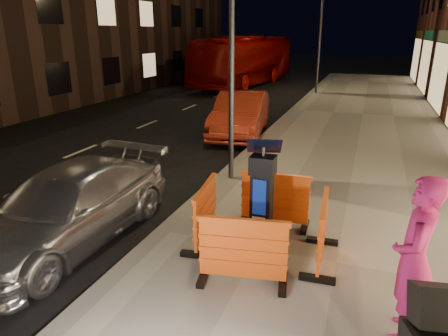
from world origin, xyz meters
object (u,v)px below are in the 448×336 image
(car_red, at_px, (240,134))
(barrier_bldgside, at_px, (322,232))
(parking_kiosk, at_px, (262,199))
(barrier_front, at_px, (243,251))
(man, at_px, (414,260))
(barrier_back, at_px, (275,200))
(barrier_kerbside, at_px, (206,213))
(bus_doubledecker, at_px, (245,85))
(car_silver, at_px, (73,239))

(car_red, bearing_deg, barrier_bldgside, -72.77)
(parking_kiosk, relative_size, barrier_bldgside, 1.40)
(barrier_front, xyz_separation_m, man, (2.05, -0.31, 0.49))
(parking_kiosk, height_order, barrier_back, parking_kiosk)
(barrier_kerbside, xyz_separation_m, bus_doubledecker, (-5.87, 21.31, -0.65))
(parking_kiosk, relative_size, bus_doubledecker, 0.15)
(barrier_bldgside, xyz_separation_m, car_red, (-3.76, 7.73, -0.65))
(man, bearing_deg, barrier_kerbside, -104.13)
(barrier_back, distance_m, barrier_bldgside, 1.34)
(car_silver, distance_m, man, 5.50)
(parking_kiosk, relative_size, barrier_back, 1.40)
(barrier_bldgside, bearing_deg, man, -142.10)
(barrier_front, bearing_deg, barrier_bldgside, 34.71)
(barrier_kerbside, bearing_deg, man, -120.05)
(barrier_back, bearing_deg, car_silver, -157.62)
(barrier_kerbside, bearing_deg, car_red, 6.24)
(barrier_back, distance_m, car_red, 7.37)
(barrier_front, xyz_separation_m, barrier_kerbside, (-0.95, 0.95, 0.00))
(man, bearing_deg, parking_kiosk, -112.91)
(parking_kiosk, xyz_separation_m, bus_doubledecker, (-6.82, 21.31, -1.04))
(barrier_bldgside, relative_size, man, 0.65)
(barrier_front, bearing_deg, car_red, 97.65)
(car_silver, bearing_deg, barrier_front, -4.50)
(barrier_front, bearing_deg, barrier_back, 79.71)
(barrier_front, bearing_deg, man, -18.86)
(barrier_back, xyz_separation_m, bus_doubledecker, (-6.82, 20.36, -0.65))
(car_silver, xyz_separation_m, car_red, (0.47, 8.29, 0.00))
(parking_kiosk, height_order, barrier_kerbside, parking_kiosk)
(parking_kiosk, xyz_separation_m, barrier_bldgside, (0.95, 0.00, -0.39))
(car_red, bearing_deg, parking_kiosk, -78.73)
(barrier_back, height_order, man, man)
(barrier_bldgside, xyz_separation_m, car_silver, (-4.23, -0.56, -0.65))
(barrier_back, height_order, barrier_kerbside, same)
(barrier_bldgside, distance_m, car_silver, 4.32)
(parking_kiosk, xyz_separation_m, car_red, (-2.81, 7.73, -1.04))
(barrier_bldgside, distance_m, car_red, 8.62)
(parking_kiosk, bearing_deg, barrier_back, 84.71)
(barrier_front, height_order, man, man)
(bus_doubledecker, bearing_deg, barrier_kerbside, -68.59)
(barrier_bldgside, bearing_deg, parking_kiosk, 86.71)
(barrier_front, bearing_deg, parking_kiosk, 79.71)
(barrier_bldgside, distance_m, man, 1.74)
(barrier_front, distance_m, barrier_back, 1.90)
(bus_doubledecker, xyz_separation_m, man, (8.87, -22.57, 1.13))
(car_red, height_order, bus_doubledecker, bus_doubledecker)
(barrier_kerbside, distance_m, bus_doubledecker, 22.11)
(parking_kiosk, height_order, car_silver, parking_kiosk)
(car_red, height_order, man, man)
(car_red, bearing_deg, barrier_back, -76.20)
(barrier_kerbside, xyz_separation_m, car_silver, (-2.33, -0.56, -0.65))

